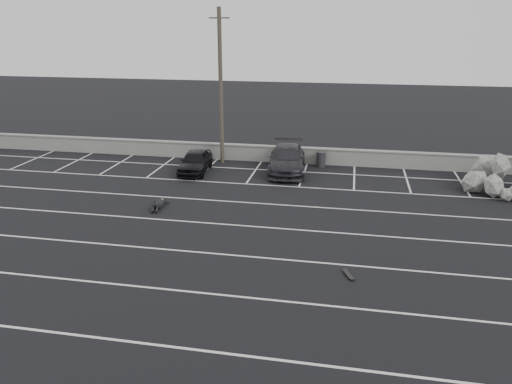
% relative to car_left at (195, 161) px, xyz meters
% --- Properties ---
extents(ground, '(120.00, 120.00, 0.00)m').
position_rel_car_left_xyz_m(ground, '(2.53, -10.78, -0.67)').
color(ground, black).
rests_on(ground, ground).
extents(seawall, '(50.00, 0.45, 1.06)m').
position_rel_car_left_xyz_m(seawall, '(2.53, 3.22, -0.12)').
color(seawall, gray).
rests_on(seawall, ground).
extents(stall_lines, '(36.00, 20.05, 0.01)m').
position_rel_car_left_xyz_m(stall_lines, '(2.44, -6.38, -0.66)').
color(stall_lines, silver).
rests_on(stall_lines, ground).
extents(car_left, '(1.86, 4.02, 1.33)m').
position_rel_car_left_xyz_m(car_left, '(0.00, 0.00, 0.00)').
color(car_left, black).
rests_on(car_left, ground).
extents(car_right, '(2.67, 5.49, 1.54)m').
position_rel_car_left_xyz_m(car_right, '(5.47, 1.13, 0.10)').
color(car_right, '#242329').
rests_on(car_right, ground).
extents(utility_pole, '(1.27, 0.25, 9.54)m').
position_rel_car_left_xyz_m(utility_pole, '(1.06, 2.42, 4.16)').
color(utility_pole, '#4C4238').
rests_on(utility_pole, ground).
extents(trash_bin, '(0.72, 0.72, 0.96)m').
position_rel_car_left_xyz_m(trash_bin, '(7.43, 2.62, -0.18)').
color(trash_bin, '#2A292C').
rests_on(trash_bin, ground).
extents(person, '(1.30, 2.33, 0.43)m').
position_rel_car_left_xyz_m(person, '(0.06, -6.05, -0.45)').
color(person, black).
rests_on(person, ground).
extents(skateboard, '(0.42, 0.68, 0.08)m').
position_rel_car_left_xyz_m(skateboard, '(9.41, -11.66, -0.60)').
color(skateboard, black).
rests_on(skateboard, ground).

